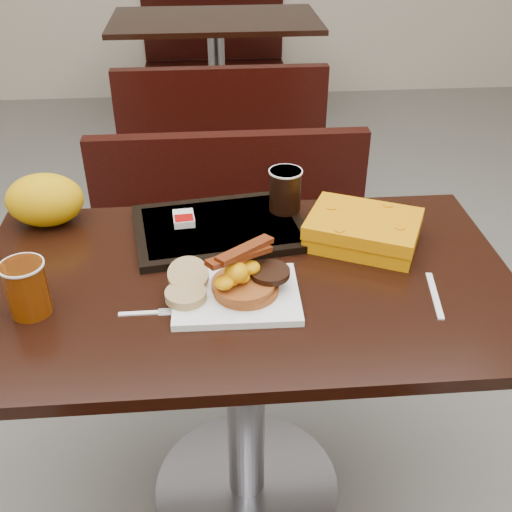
{
  "coord_description": "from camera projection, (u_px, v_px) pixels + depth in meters",
  "views": [
    {
      "loc": [
        -0.06,
        -1.11,
        1.53
      ],
      "look_at": [
        0.03,
        0.01,
        0.8
      ],
      "focal_mm": 43.03,
      "sensor_mm": 36.0,
      "label": 1
    }
  ],
  "objects": [
    {
      "name": "floor",
      "position": [
        247.0,
        490.0,
        1.77
      ],
      "size": [
        6.0,
        7.0,
        0.01
      ],
      "primitive_type": "cube",
      "color": "slate",
      "rests_on": "ground"
    },
    {
      "name": "table_near",
      "position": [
        246.0,
        397.0,
        1.56
      ],
      "size": [
        1.2,
        0.7,
        0.75
      ],
      "primitive_type": null,
      "color": "black",
      "rests_on": "floor"
    },
    {
      "name": "bench_near_n",
      "position": [
        233.0,
        254.0,
        2.15
      ],
      "size": [
        1.0,
        0.46,
        0.72
      ],
      "primitive_type": null,
      "color": "black",
      "rests_on": "floor"
    },
    {
      "name": "table_far",
      "position": [
        217.0,
        82.0,
        3.73
      ],
      "size": [
        1.2,
        0.7,
        0.75
      ],
      "primitive_type": null,
      "color": "black",
      "rests_on": "floor"
    },
    {
      "name": "bench_far_s",
      "position": [
        221.0,
        127.0,
        3.16
      ],
      "size": [
        1.0,
        0.46,
        0.72
      ],
      "primitive_type": null,
      "color": "black",
      "rests_on": "floor"
    },
    {
      "name": "bench_far_n",
      "position": [
        215.0,
        54.0,
        4.32
      ],
      "size": [
        1.0,
        0.46,
        0.72
      ],
      "primitive_type": null,
      "color": "black",
      "rests_on": "floor"
    },
    {
      "name": "platter",
      "position": [
        236.0,
        295.0,
        1.29
      ],
      "size": [
        0.27,
        0.21,
        0.02
      ],
      "primitive_type": "cube",
      "rotation": [
        0.0,
        0.0,
        -0.02
      ],
      "color": "white",
      "rests_on": "table_near"
    },
    {
      "name": "pancake_stack",
      "position": [
        246.0,
        286.0,
        1.28
      ],
      "size": [
        0.15,
        0.15,
        0.03
      ],
      "primitive_type": "cylinder",
      "rotation": [
        0.0,
        0.0,
        -0.13
      ],
      "color": "#994819",
      "rests_on": "platter"
    },
    {
      "name": "sausage_patty",
      "position": [
        270.0,
        272.0,
        1.28
      ],
      "size": [
        0.09,
        0.09,
        0.01
      ],
      "primitive_type": "cylinder",
      "rotation": [
        0.0,
        0.0,
        0.03
      ],
      "color": "black",
      "rests_on": "pancake_stack"
    },
    {
      "name": "scrambled_eggs",
      "position": [
        236.0,
        274.0,
        1.25
      ],
      "size": [
        0.09,
        0.08,
        0.05
      ],
      "primitive_type": "ellipsoid",
      "rotation": [
        0.0,
        0.0,
        0.08
      ],
      "color": "#F0BF04",
      "rests_on": "pancake_stack"
    },
    {
      "name": "bacon_strips",
      "position": [
        240.0,
        254.0,
        1.26
      ],
      "size": [
        0.17,
        0.15,
        0.01
      ],
      "primitive_type": null,
      "rotation": [
        0.0,
        0.0,
        0.64
      ],
      "color": "#411204",
      "rests_on": "scrambled_eggs"
    },
    {
      "name": "muffin_bottom",
      "position": [
        186.0,
        295.0,
        1.26
      ],
      "size": [
        0.09,
        0.09,
        0.02
      ],
      "primitive_type": "cylinder",
      "rotation": [
        0.0,
        0.0,
        0.01
      ],
      "color": "tan",
      "rests_on": "platter"
    },
    {
      "name": "muffin_top",
      "position": [
        188.0,
        275.0,
        1.3
      ],
      "size": [
        0.09,
        0.09,
        0.05
      ],
      "primitive_type": "cylinder",
      "rotation": [
        0.38,
        0.0,
        0.07
      ],
      "color": "tan",
      "rests_on": "platter"
    },
    {
      "name": "coffee_cup_near",
      "position": [
        27.0,
        289.0,
        1.22
      ],
      "size": [
        0.1,
        0.1,
        0.12
      ],
      "primitive_type": "cylinder",
      "rotation": [
        0.0,
        0.0,
        -0.29
      ],
      "color": "#913905",
      "rests_on": "table_near"
    },
    {
      "name": "fork",
      "position": [
        138.0,
        313.0,
        1.25
      ],
      "size": [
        0.11,
        0.02,
        0.0
      ],
      "primitive_type": null,
      "rotation": [
        0.0,
        0.0,
        0.0
      ],
      "color": "white",
      "rests_on": "table_near"
    },
    {
      "name": "knife",
      "position": [
        435.0,
        295.0,
        1.3
      ],
      "size": [
        0.04,
        0.16,
        0.0
      ],
      "primitive_type": "cube",
      "rotation": [
        0.0,
        0.0,
        -1.73
      ],
      "color": "white",
      "rests_on": "table_near"
    },
    {
      "name": "condiment_syrup",
      "position": [
        215.0,
        255.0,
        1.42
      ],
      "size": [
        0.05,
        0.04,
        0.01
      ],
      "primitive_type": "cube",
      "rotation": [
        0.0,
        0.0,
        -0.12
      ],
      "color": "#C16108",
      "rests_on": "table_near"
    },
    {
      "name": "condiment_ketchup",
      "position": [
        240.0,
        267.0,
        1.38
      ],
      "size": [
        0.05,
        0.05,
        0.01
      ],
      "primitive_type": "cube",
      "rotation": [
        0.0,
        0.0,
        -0.31
      ],
      "color": "#8C0504",
      "rests_on": "table_near"
    },
    {
      "name": "tray",
      "position": [
        220.0,
        228.0,
        1.52
      ],
      "size": [
        0.45,
        0.35,
        0.02
      ],
      "primitive_type": "cube",
      "rotation": [
        0.0,
        0.0,
        0.14
      ],
      "color": "black",
      "rests_on": "table_near"
    },
    {
      "name": "hashbrown_sleeve_left",
      "position": [
        184.0,
        219.0,
        1.52
      ],
      "size": [
        0.06,
        0.07,
        0.02
      ],
      "primitive_type": "cube",
      "rotation": [
        0.0,
        0.0,
        0.1
      ],
      "color": "silver",
      "rests_on": "tray"
    },
    {
      "name": "coffee_cup_far",
      "position": [
        285.0,
        190.0,
        1.55
      ],
      "size": [
        0.1,
        0.1,
        0.11
      ],
      "primitive_type": "cylinder",
      "rotation": [
        0.0,
        0.0,
        0.23
      ],
      "color": "black",
      "rests_on": "tray"
    },
    {
      "name": "clamshell",
      "position": [
        363.0,
        230.0,
        1.46
      ],
      "size": [
        0.31,
        0.28,
        0.07
      ],
      "primitive_type": "cube",
      "rotation": [
        0.0,
        0.0,
        -0.43
      ],
      "color": "#D17B03",
      "rests_on": "table_near"
    },
    {
      "name": "paper_bag",
      "position": [
        45.0,
        200.0,
        1.52
      ],
      "size": [
        0.23,
        0.2,
        0.13
      ],
      "primitive_type": "ellipsoid",
      "rotation": [
        0.0,
        0.0,
        -0.38
      ],
      "color": "#E3A707",
      "rests_on": "table_near"
    }
  ]
}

